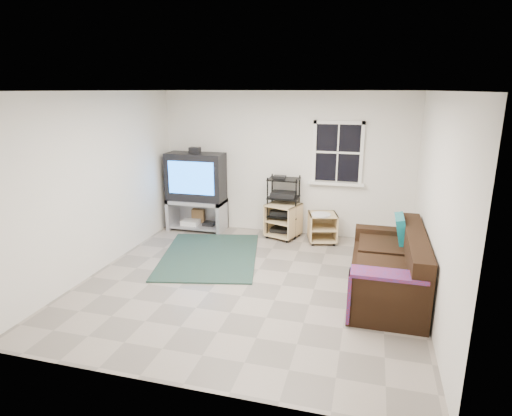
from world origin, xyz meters
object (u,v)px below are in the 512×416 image
(tv_unit, at_px, (196,185))
(side_table_left, at_px, (284,219))
(av_rack, at_px, (283,210))
(side_table_right, at_px, (322,225))
(sofa, at_px, (390,270))

(tv_unit, bearing_deg, side_table_left, 0.45)
(av_rack, bearing_deg, side_table_right, -11.82)
(av_rack, bearing_deg, side_table_left, -59.58)
(side_table_right, relative_size, sofa, 0.29)
(side_table_left, bearing_deg, av_rack, 120.42)
(side_table_right, bearing_deg, tv_unit, 177.99)
(tv_unit, relative_size, side_table_left, 2.37)
(tv_unit, relative_size, side_table_right, 2.75)
(side_table_right, bearing_deg, side_table_left, 172.08)
(side_table_left, bearing_deg, sofa, -46.16)
(tv_unit, distance_m, side_table_right, 2.47)
(tv_unit, xyz_separation_m, sofa, (3.50, -1.86, -0.54))
(av_rack, xyz_separation_m, side_table_left, (0.03, -0.06, -0.15))
(sofa, bearing_deg, tv_unit, 152.04)
(av_rack, relative_size, side_table_left, 1.66)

